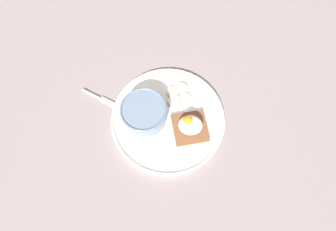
{
  "coord_description": "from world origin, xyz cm",
  "views": [
    {
      "loc": [
        1.36,
        -24.19,
        67.69
      ],
      "look_at": [
        0.0,
        0.0,
        5.0
      ],
      "focal_mm": 28.0,
      "sensor_mm": 36.0,
      "label": 1
    }
  ],
  "objects": [
    {
      "name": "banana_slice_left",
      "position": [
        0.72,
        7.27,
        3.64
      ],
      "size": [
        3.23,
        3.13,
        1.42
      ],
      "color": "#F1F2C5",
      "rests_on": "plate"
    },
    {
      "name": "plate",
      "position": [
        0.0,
        0.0,
        2.8
      ],
      "size": [
        30.06,
        30.06,
        1.6
      ],
      "color": "white",
      "rests_on": "ground_plane"
    },
    {
      "name": "oatmeal_bowl",
      "position": [
        -6.09,
        -0.34,
        5.92
      ],
      "size": [
        11.71,
        11.71,
        5.72
      ],
      "color": "slate",
      "rests_on": "plate"
    },
    {
      "name": "banana_slice_right",
      "position": [
        4.44,
        5.73,
        3.48
      ],
      "size": [
        3.14,
        3.16,
        1.02
      ],
      "color": "beige",
      "rests_on": "plate"
    },
    {
      "name": "banana_slice_front",
      "position": [
        3.33,
        8.65,
        3.75
      ],
      "size": [
        3.49,
        3.35,
        1.74
      ],
      "color": "beige",
      "rests_on": "plate"
    },
    {
      "name": "poached_egg",
      "position": [
        5.64,
        -2.55,
        6.13
      ],
      "size": [
        6.09,
        5.18,
        4.06
      ],
      "color": "white",
      "rests_on": "toast_slice"
    },
    {
      "name": "toast_slice",
      "position": [
        5.75,
        -2.65,
        3.71
      ],
      "size": [
        10.38,
        10.38,
        1.25
      ],
      "color": "brown",
      "rests_on": "plate"
    },
    {
      "name": "knife",
      "position": [
        -18.44,
        4.7,
        2.4
      ],
      "size": [
        12.2,
        6.44,
        0.8
      ],
      "color": "silver",
      "rests_on": "ground_plane"
    },
    {
      "name": "banana_slice_back",
      "position": [
        0.84,
        11.54,
        3.46
      ],
      "size": [
        4.71,
        4.71,
        0.97
      ],
      "color": "#FBE7C8",
      "rests_on": "plate"
    },
    {
      "name": "banana_slice_inner",
      "position": [
        1.33,
        4.58,
        3.72
      ],
      "size": [
        4.77,
        4.76,
        1.5
      ],
      "color": "#EEEDC6",
      "rests_on": "plate"
    },
    {
      "name": "ground_plane",
      "position": [
        0.0,
        0.0,
        1.0
      ],
      "size": [
        120.0,
        120.0,
        2.0
      ],
      "primitive_type": "cube",
      "color": "gray",
      "rests_on": "ground"
    }
  ]
}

